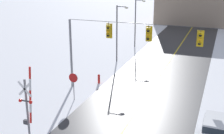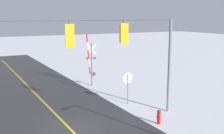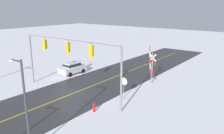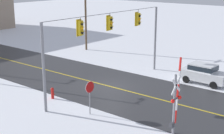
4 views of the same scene
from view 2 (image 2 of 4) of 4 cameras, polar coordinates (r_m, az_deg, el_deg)
The scene contains 5 objects.
ground_plane at distance 16.55m, azimuth -8.26°, elevation -12.67°, with size 160.00×160.00×0.00m, color white.
signal_span at distance 15.38m, azimuth -9.03°, elevation 2.16°, with size 14.20×0.47×6.22m.
stop_sign at distance 20.63m, azimuth 3.22°, elevation -2.93°, with size 0.80×0.09×2.35m.
railroad_crossing at distance 25.98m, azimuth -4.25°, elevation 1.13°, with size 1.01×0.31×4.86m.
fire_hydrant at distance 17.37m, azimuth 9.53°, elevation -9.92°, with size 0.24×0.31×0.88m.
Camera 2 is at (5.12, 14.37, 6.42)m, focal length 44.87 mm.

